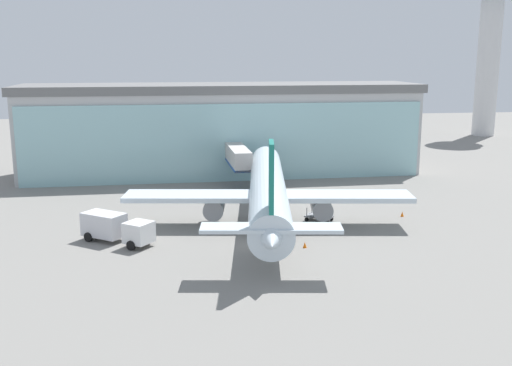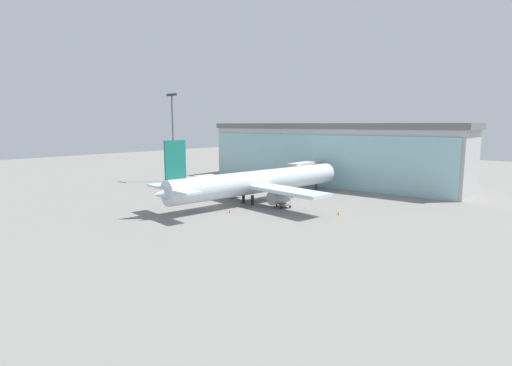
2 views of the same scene
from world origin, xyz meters
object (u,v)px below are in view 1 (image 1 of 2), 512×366
(airplane, at_px, (268,191))
(safety_cone_wingtip, at_px, (402,214))
(control_tower, at_px, (490,33))
(catering_truck, at_px, (115,227))
(baggage_cart, at_px, (319,216))
(safety_cone_nose, at_px, (305,245))
(jet_bridge, at_px, (236,155))

(airplane, distance_m, safety_cone_wingtip, 15.19)
(control_tower, bearing_deg, catering_truck, -137.22)
(catering_truck, height_order, baggage_cart, catering_truck)
(control_tower, relative_size, baggage_cart, 10.64)
(safety_cone_nose, height_order, safety_cone_wingtip, same)
(baggage_cart, height_order, safety_cone_wingtip, baggage_cart)
(airplane, relative_size, safety_cone_nose, 70.00)
(jet_bridge, height_order, control_tower, control_tower)
(catering_truck, height_order, safety_cone_wingtip, catering_truck)
(airplane, distance_m, catering_truck, 16.02)
(catering_truck, relative_size, safety_cone_wingtip, 12.99)
(control_tower, distance_m, safety_cone_wingtip, 78.60)
(airplane, xyz_separation_m, safety_cone_nose, (2.02, -8.78, -3.13))
(baggage_cart, height_order, safety_cone_nose, baggage_cart)
(jet_bridge, distance_m, control_tower, 75.57)
(airplane, distance_m, safety_cone_nose, 9.54)
(baggage_cart, bearing_deg, catering_truck, 46.34)
(airplane, height_order, baggage_cart, airplane)
(airplane, bearing_deg, baggage_cart, -84.15)
(catering_truck, bearing_deg, control_tower, 79.98)
(airplane, bearing_deg, safety_cone_wingtip, -80.64)
(control_tower, distance_m, safety_cone_nose, 93.05)
(jet_bridge, height_order, baggage_cart, jet_bridge)
(jet_bridge, bearing_deg, baggage_cart, -162.12)
(jet_bridge, relative_size, baggage_cart, 4.54)
(safety_cone_nose, bearing_deg, control_tower, 52.08)
(catering_truck, bearing_deg, safety_cone_nose, 24.06)
(safety_cone_nose, bearing_deg, jet_bridge, 96.99)
(airplane, bearing_deg, control_tower, -34.49)
(jet_bridge, distance_m, safety_cone_wingtip, 24.93)
(catering_truck, bearing_deg, safety_cone_wingtip, 46.80)
(safety_cone_wingtip, bearing_deg, jet_bridge, 131.18)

